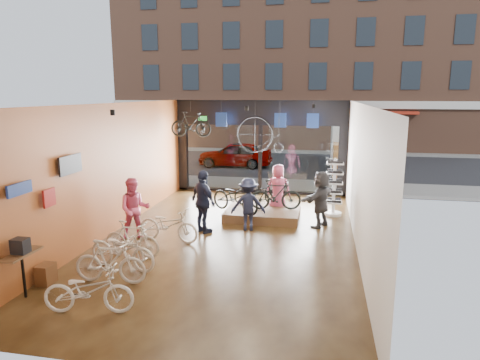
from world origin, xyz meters
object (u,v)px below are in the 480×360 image
(display_platform, at_px, (263,214))
(floor_bike_1, at_px, (110,262))
(customer_4, at_px, (278,189))
(display_bike_right, at_px, (257,193))
(penny_farthing, at_px, (262,136))
(floor_bike_2, at_px, (122,249))
(customer_3, at_px, (248,204))
(customer_2, at_px, (203,202))
(customer_5, at_px, (321,199))
(box_truck, at_px, (353,149))
(floor_bike_0, at_px, (89,290))
(floor_bike_4, at_px, (168,225))
(street_car, at_px, (235,154))
(sunglasses_rack, at_px, (334,188))
(floor_bike_3, at_px, (132,239))
(hung_bike, at_px, (191,124))
(display_bike_mid, at_px, (276,195))
(display_bike_left, at_px, (235,197))
(customer_1, at_px, (135,209))

(display_platform, bearing_deg, floor_bike_1, -114.79)
(display_platform, bearing_deg, customer_4, 56.76)
(display_bike_right, xyz_separation_m, penny_farthing, (-0.08, 1.66, 1.78))
(floor_bike_2, bearing_deg, customer_3, -23.08)
(customer_2, xyz_separation_m, customer_5, (3.38, 1.25, -0.07))
(box_truck, distance_m, floor_bike_0, 16.61)
(box_truck, bearing_deg, floor_bike_4, -116.18)
(floor_bike_4, relative_size, customer_2, 0.96)
(street_car, xyz_separation_m, sunglasses_rack, (5.25, -8.95, 0.26))
(floor_bike_3, distance_m, hung_bike, 6.45)
(floor_bike_0, distance_m, customer_5, 7.54)
(floor_bike_2, bearing_deg, street_car, 13.04)
(display_platform, relative_size, display_bike_right, 1.51)
(floor_bike_1, relative_size, penny_farthing, 0.95)
(floor_bike_1, relative_size, display_bike_mid, 0.97)
(box_truck, distance_m, display_bike_right, 8.95)
(floor_bike_1, bearing_deg, display_bike_left, -21.82)
(display_platform, height_order, customer_5, customer_5)
(street_car, height_order, floor_bike_1, street_car)
(street_car, distance_m, customer_1, 12.55)
(box_truck, bearing_deg, display_platform, -111.14)
(street_car, xyz_separation_m, customer_3, (2.69, -11.08, 0.10))
(floor_bike_0, height_order, sunglasses_rack, sunglasses_rack)
(display_bike_right, relative_size, customer_1, 0.89)
(display_bike_left, relative_size, customer_4, 1.10)
(hung_bike, bearing_deg, floor_bike_1, -174.85)
(floor_bike_3, bearing_deg, floor_bike_0, -163.24)
(floor_bike_4, height_order, display_platform, floor_bike_4)
(floor_bike_2, height_order, customer_3, customer_3)
(floor_bike_1, relative_size, customer_4, 0.95)
(floor_bike_3, distance_m, customer_1, 1.36)
(street_car, relative_size, hung_bike, 2.61)
(street_car, bearing_deg, customer_3, 13.66)
(box_truck, distance_m, display_bike_mid, 9.22)
(floor_bike_3, relative_size, display_bike_left, 0.82)
(penny_farthing, distance_m, hung_bike, 2.73)
(display_bike_right, bearing_deg, display_bike_left, 140.77)
(display_platform, height_order, display_bike_left, display_bike_left)
(box_truck, relative_size, hung_bike, 4.06)
(customer_1, bearing_deg, floor_bike_1, -100.94)
(customer_2, relative_size, customer_4, 1.10)
(box_truck, distance_m, customer_3, 10.73)
(box_truck, xyz_separation_m, customer_2, (-4.90, -10.57, -0.32))
(floor_bike_3, xyz_separation_m, floor_bike_4, (0.51, 1.25, 0.01))
(customer_2, distance_m, customer_4, 3.15)
(box_truck, height_order, display_bike_right, box_truck)
(floor_bike_2, relative_size, sunglasses_rack, 0.94)
(box_truck, height_order, customer_3, box_truck)
(box_truck, bearing_deg, display_bike_right, -114.24)
(hung_bike, bearing_deg, penny_farthing, -81.78)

